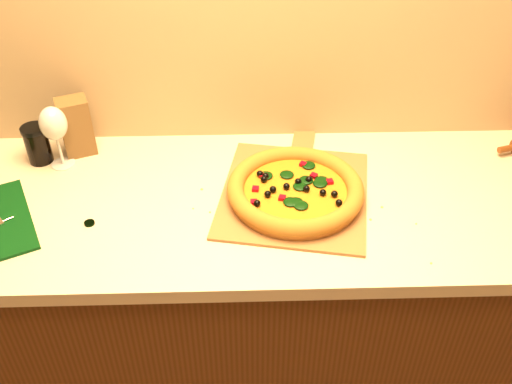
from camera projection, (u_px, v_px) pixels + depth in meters
name	position (u px, v px, depth m)	size (l,w,h in m)	color
cabinet	(259.00, 308.00, 1.88)	(2.80, 0.65, 0.86)	#48280F
countertop	(259.00, 203.00, 1.60)	(2.84, 0.68, 0.04)	beige
pizza_peel	(295.00, 190.00, 1.60)	(0.47, 0.63, 0.01)	brown
pizza	(295.00, 190.00, 1.56)	(0.37, 0.37, 0.05)	#BC772F
bottle_cap	(89.00, 223.00, 1.50)	(0.03, 0.03, 0.01)	black
wine_glass	(54.00, 125.00, 1.62)	(0.08, 0.08, 0.19)	silver
paper_bag	(76.00, 127.00, 1.71)	(0.09, 0.07, 0.18)	brown
dark_jar	(37.00, 144.00, 1.69)	(0.07, 0.07, 0.12)	black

